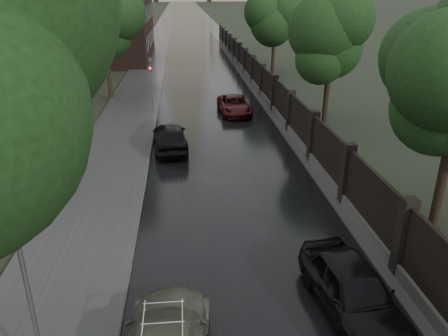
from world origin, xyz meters
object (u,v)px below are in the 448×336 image
traffic_light (151,81)px  car_right_far (234,105)px  hatchback_left (170,136)px  tree_right_c (274,25)px  tree_right_b (331,48)px  lamp_post (29,296)px  car_right_near (353,290)px  tree_left_far (105,33)px

traffic_light → car_right_far: (5.90, -0.38, -1.76)m
car_right_far → hatchback_left: bearing=-124.2°
tree_right_c → hatchback_left: bearing=-114.7°
tree_right_b → lamp_post: tree_right_b is taller
traffic_light → hatchback_left: size_ratio=0.87×
tree_right_c → car_right_far: 17.03m
tree_right_c → car_right_far: tree_right_c is taller
car_right_near → car_right_far: 21.25m
traffic_light → car_right_far: traffic_light is taller
traffic_light → lamp_post: bearing=-92.7°
lamp_post → tree_right_c: bearing=71.5°
tree_left_far → tree_right_c: (15.50, 10.00, -0.29)m
tree_left_far → car_right_far: tree_left_far is taller
traffic_light → hatchback_left: bearing=-79.6°
hatchback_left → car_right_near: size_ratio=1.01×
tree_left_far → tree_right_b: tree_left_far is taller
tree_right_c → lamp_post: size_ratio=1.37×
lamp_post → car_right_far: lamp_post is taller
tree_right_c → hatchback_left: size_ratio=1.53×
lamp_post → car_right_near: bearing=13.5°
traffic_light → car_right_near: size_ratio=0.88×
tree_left_far → hatchback_left: size_ratio=1.61×
tree_right_b → car_right_near: (-5.08, -18.62, -4.18)m
tree_right_b → hatchback_left: (-10.41, -4.59, -4.17)m
tree_right_c → car_right_far: bearing=-111.0°
tree_right_b → hatchback_left: tree_right_b is taller
lamp_post → car_right_far: (7.00, 23.12, -2.03)m
traffic_light → car_right_far: bearing=-3.7°
car_right_near → traffic_light: bearing=101.3°
tree_right_b → lamp_post: (-12.90, -20.50, -2.28)m
lamp_post → car_right_far: bearing=73.2°
tree_left_far → tree_right_c: bearing=32.8°
tree_right_b → tree_right_c: same height
lamp_post → hatchback_left: lamp_post is taller
tree_right_b → car_right_far: (-5.90, 2.62, -4.31)m
tree_left_far → hatchback_left: bearing=-68.0°
tree_right_c → traffic_light: 19.26m
tree_right_b → car_right_near: bearing=-105.3°
tree_right_b → car_right_near: size_ratio=1.54×
traffic_light → hatchback_left: (1.39, -7.59, -1.62)m
traffic_light → tree_right_c: bearing=51.8°
tree_right_b → lamp_post: bearing=-122.2°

